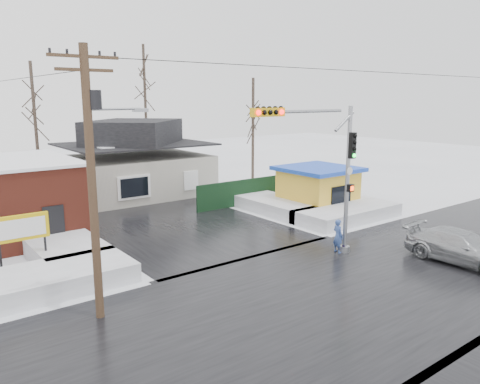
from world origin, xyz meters
TOP-DOWN VIEW (x-y plane):
  - ground at (0.00, 0.00)m, footprint 120.00×120.00m
  - road_ns at (0.00, 0.00)m, footprint 10.00×120.00m
  - road_ew at (0.00, 0.00)m, footprint 120.00×10.00m
  - snowbank_nw at (-9.00, 7.00)m, footprint 7.00×3.00m
  - snowbank_ne at (9.00, 7.00)m, footprint 7.00×3.00m
  - snowbank_nside_w at (-7.00, 12.00)m, footprint 3.00×8.00m
  - snowbank_nside_e at (7.00, 12.00)m, footprint 3.00×8.00m
  - traffic_signal at (2.43, 2.97)m, footprint 6.05×0.68m
  - utility_pole at (-7.93, 3.50)m, footprint 3.15×0.44m
  - marquee_sign at (-9.00, 9.49)m, footprint 2.20×0.21m
  - house at (2.00, 22.00)m, footprint 10.40×8.40m
  - kiosk at (9.50, 9.99)m, footprint 4.60×4.60m
  - fence at (6.50, 14.00)m, footprint 8.00×0.12m
  - tree_far_left at (-4.00, 26.00)m, footprint 3.00×3.00m
  - tree_far_mid at (6.00, 28.00)m, footprint 3.00×3.00m
  - tree_far_right at (12.00, 20.00)m, footprint 3.00×3.00m
  - pedestrian at (3.67, 3.15)m, footprint 0.47×0.64m
  - car at (7.00, -1.22)m, footprint 2.32×5.13m
  - shopping_bag at (3.99, 2.99)m, footprint 0.30×0.19m

SIDE VIEW (x-z plane):
  - ground at x=0.00m, z-range 0.00..0.00m
  - road_ns at x=0.00m, z-range 0.00..0.02m
  - road_ew at x=0.00m, z-range 0.00..0.02m
  - shopping_bag at x=3.99m, z-range 0.00..0.35m
  - snowbank_nw at x=-9.00m, z-range 0.00..0.80m
  - snowbank_ne at x=9.00m, z-range 0.00..0.80m
  - snowbank_nside_w at x=-7.00m, z-range 0.00..0.80m
  - snowbank_nside_e at x=7.00m, z-range 0.00..0.80m
  - car at x=7.00m, z-range 0.00..1.46m
  - pedestrian at x=3.67m, z-range 0.00..1.64m
  - fence at x=6.50m, z-range 0.00..1.80m
  - kiosk at x=9.50m, z-range 0.03..2.90m
  - marquee_sign at x=-9.00m, z-range 0.65..3.20m
  - house at x=2.00m, z-range -0.26..5.50m
  - traffic_signal at x=2.43m, z-range 1.04..8.04m
  - utility_pole at x=-7.93m, z-range 0.61..9.61m
  - tree_far_right at x=12.00m, z-range 2.66..11.66m
  - tree_far_left at x=-4.00m, z-range 2.95..12.95m
  - tree_far_mid at x=6.00m, z-range 3.54..15.54m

